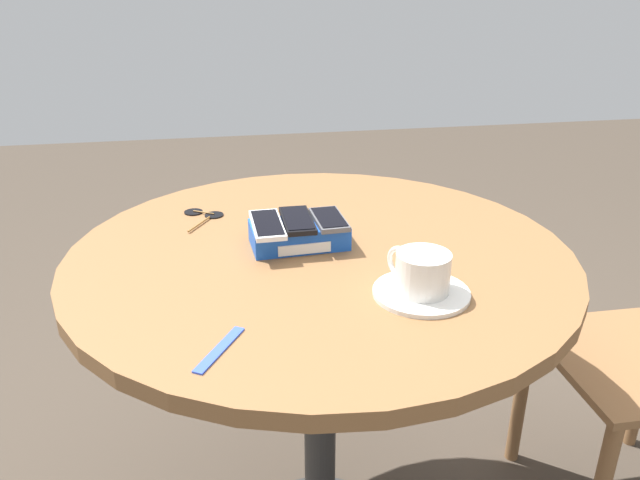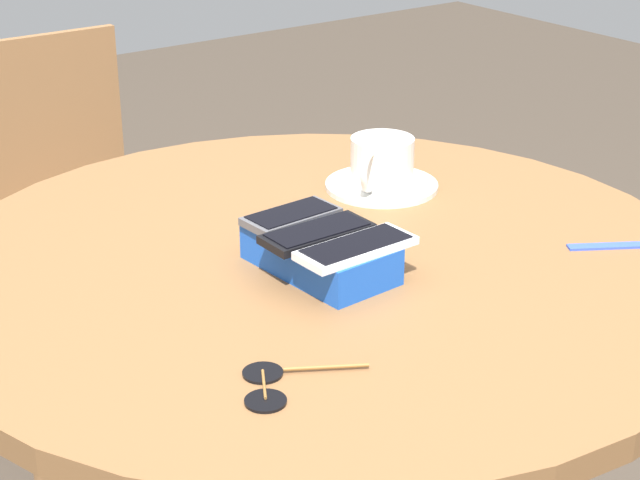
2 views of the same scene
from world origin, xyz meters
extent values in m
cylinder|color=brown|center=(0.00, 0.00, 0.76)|extent=(0.97, 0.97, 0.03)
cube|color=blue|center=(-0.04, 0.03, 0.80)|extent=(0.19, 0.11, 0.05)
cube|color=white|center=(-0.03, -0.02, 0.79)|extent=(0.10, 0.01, 0.02)
cube|color=silver|center=(-0.10, 0.02, 0.83)|extent=(0.06, 0.14, 0.01)
cube|color=black|center=(-0.10, 0.02, 0.83)|extent=(0.05, 0.13, 0.00)
cube|color=black|center=(-0.04, 0.03, 0.83)|extent=(0.06, 0.14, 0.01)
cube|color=black|center=(-0.04, 0.03, 0.83)|extent=(0.05, 0.12, 0.00)
cube|color=#515156|center=(0.02, 0.03, 0.83)|extent=(0.06, 0.12, 0.01)
cube|color=black|center=(0.02, 0.03, 0.83)|extent=(0.06, 0.11, 0.00)
cylinder|color=silver|center=(0.13, -0.21, 0.78)|extent=(0.16, 0.16, 0.01)
cylinder|color=silver|center=(0.13, -0.21, 0.82)|extent=(0.09, 0.09, 0.07)
cylinder|color=olive|center=(0.13, -0.21, 0.85)|extent=(0.08, 0.08, 0.00)
torus|color=silver|center=(0.11, -0.17, 0.82)|extent=(0.04, 0.06, 0.06)
cube|color=blue|center=(-0.20, -0.32, 0.78)|extent=(0.08, 0.11, 0.00)
cylinder|color=black|center=(-0.24, 0.24, 0.78)|extent=(0.04, 0.04, 0.00)
cylinder|color=black|center=(-0.20, 0.22, 0.78)|extent=(0.04, 0.04, 0.00)
cylinder|color=olive|center=(-0.22, 0.23, 0.78)|extent=(0.05, 0.03, 0.00)
cylinder|color=olive|center=(-0.23, 0.16, 0.78)|extent=(0.05, 0.08, 0.00)
cube|color=brown|center=(0.77, 0.00, 0.43)|extent=(0.41, 0.41, 0.02)
cube|color=brown|center=(0.96, 0.00, 0.66)|extent=(0.02, 0.39, 0.43)
cylinder|color=brown|center=(0.58, 0.18, 0.21)|extent=(0.04, 0.04, 0.42)
cylinder|color=brown|center=(0.58, -0.19, 0.21)|extent=(0.04, 0.04, 0.42)
cylinder|color=brown|center=(0.95, -0.19, 0.21)|extent=(0.04, 0.04, 0.42)
camera|label=1|loc=(-0.19, -1.08, 1.28)|focal=35.00mm
camera|label=2|loc=(-0.97, 0.71, 1.33)|focal=60.00mm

